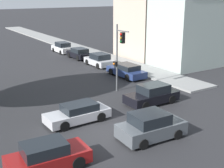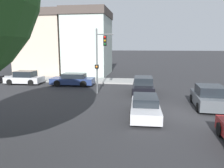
{
  "view_description": "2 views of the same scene",
  "coord_description": "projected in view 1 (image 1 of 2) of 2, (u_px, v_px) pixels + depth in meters",
  "views": [
    {
      "loc": [
        -9.44,
        -15.1,
        8.36
      ],
      "look_at": [
        3.29,
        4.65,
        1.4
      ],
      "focal_mm": 50.0,
      "sensor_mm": 36.0,
      "label": 1
    },
    {
      "loc": [
        -14.14,
        2.6,
        4.43
      ],
      "look_at": [
        0.03,
        4.58,
        1.83
      ],
      "focal_mm": 35.0,
      "sensor_mm": 36.0,
      "label": 2
    }
  ],
  "objects": [
    {
      "name": "crossing_car_0",
      "position": [
        151.0,
        126.0,
        18.37
      ],
      "size": [
        4.08,
        2.2,
        1.6
      ],
      "rotation": [
        0.0,
        0.0,
        -0.05
      ],
      "color": "#4C5156",
      "rests_on": "ground_plane"
    },
    {
      "name": "crossing_car_2",
      "position": [
        47.0,
        156.0,
        15.17
      ],
      "size": [
        4.09,
        1.97,
        1.42
      ],
      "rotation": [
        0.0,
        0.0,
        -0.04
      ],
      "color": "maroon",
      "rests_on": "ground_plane"
    },
    {
      "name": "parked_car_0",
      "position": [
        126.0,
        71.0,
        31.81
      ],
      "size": [
        2.02,
        4.66,
        1.33
      ],
      "rotation": [
        0.0,
        0.0,
        1.59
      ],
      "color": "navy",
      "rests_on": "ground_plane"
    },
    {
      "name": "parked_car_2",
      "position": [
        79.0,
        54.0,
        40.56
      ],
      "size": [
        1.97,
        4.07,
        1.37
      ],
      "rotation": [
        0.0,
        0.0,
        1.59
      ],
      "color": "black",
      "rests_on": "ground_plane"
    },
    {
      "name": "crossing_car_1",
      "position": [
        78.0,
        113.0,
        20.71
      ],
      "size": [
        4.36,
        1.89,
        1.27
      ],
      "rotation": [
        0.0,
        0.0,
        3.16
      ],
      "color": "#B7B7BC",
      "rests_on": "ground_plane"
    },
    {
      "name": "rowhouse_backdrop",
      "position": [
        168.0,
        23.0,
        38.58
      ],
      "size": [
        8.21,
        13.2,
        9.3
      ],
      "color": "#ADBCB2",
      "rests_on": "ground_plane"
    },
    {
      "name": "traffic_signal",
      "position": [
        119.0,
        50.0,
        26.11
      ],
      "size": [
        0.64,
        1.64,
        5.8
      ],
      "rotation": [
        0.0,
        0.0,
        3.23
      ],
      "color": "#515456",
      "rests_on": "ground_plane"
    },
    {
      "name": "sidewalk_strip",
      "position": [
        64.0,
        44.0,
        51.73
      ],
      "size": [
        3.43,
        60.0,
        0.17
      ],
      "color": "gray",
      "rests_on": "ground_plane"
    },
    {
      "name": "ground_plane",
      "position": [
        108.0,
        131.0,
        19.44
      ],
      "size": [
        300.0,
        300.0,
        0.0
      ],
      "primitive_type": "plane",
      "color": "#28282B"
    },
    {
      "name": "crossing_car_3",
      "position": [
        152.0,
        95.0,
        24.14
      ],
      "size": [
        4.26,
        1.99,
        1.51
      ],
      "rotation": [
        0.0,
        0.0,
        3.15
      ],
      "color": "black",
      "rests_on": "ground_plane"
    },
    {
      "name": "parked_car_3",
      "position": [
        63.0,
        48.0,
        44.51
      ],
      "size": [
        1.88,
        4.05,
        1.51
      ],
      "rotation": [
        0.0,
        0.0,
        1.58
      ],
      "color": "silver",
      "rests_on": "ground_plane"
    },
    {
      "name": "parked_car_1",
      "position": [
        99.0,
        60.0,
        36.53
      ],
      "size": [
        2.09,
        4.05,
        1.48
      ],
      "rotation": [
        0.0,
        0.0,
        1.59
      ],
      "color": "#B7B7BC",
      "rests_on": "ground_plane"
    }
  ]
}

